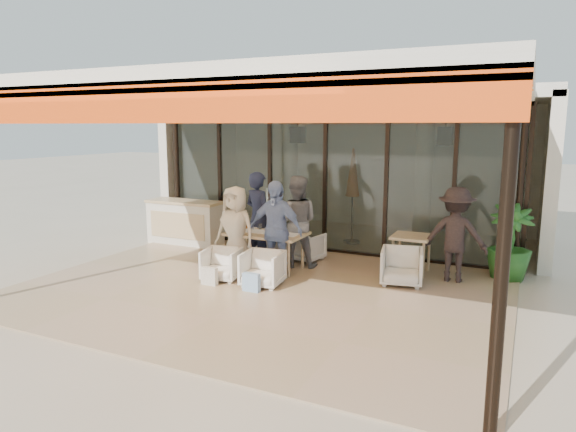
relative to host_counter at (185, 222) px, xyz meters
The scene contains 21 objects.
ground 4.02m from the host_counter, 35.19° to the right, with size 70.00×70.00×0.00m, color #C6B293.
terrace_floor 4.02m from the host_counter, 35.19° to the right, with size 8.00×6.00×0.01m, color tan.
terrace_structure 4.95m from the host_counter, 38.18° to the right, with size 8.00×6.00×3.40m.
glass_storefront 3.50m from the host_counter, 12.22° to the left, with size 8.08×0.10×3.20m.
interior_block 4.76m from the host_counter, 42.78° to the left, with size 9.05×3.62×3.52m.
host_counter is the anchor object (origin of this frame).
dining_table 2.99m from the host_counter, 22.23° to the right, with size 1.50×0.90×0.93m.
chair_far_left 2.37m from the host_counter, ahead, with size 0.67×0.63×0.69m, color white.
chair_far_right 3.20m from the host_counter, ahead, with size 0.64×0.60×0.65m, color white.
chair_near_left 3.15m from the host_counter, 41.57° to the right, with size 0.63×0.59×0.65m, color white.
chair_near_right 3.82m from the host_counter, 33.17° to the right, with size 0.67×0.62×0.69m, color white.
diner_navy 2.48m from the host_counter, 16.27° to the right, with size 0.68×0.45×1.86m, color #192038.
diner_grey 3.29m from the host_counter, 12.14° to the right, with size 0.88×0.69×1.82m, color #5E5D62.
diner_cream 2.85m from the host_counter, 34.00° to the right, with size 0.81×0.53×1.66m, color beige.
diner_periwinkle 3.58m from the host_counter, 26.43° to the right, with size 1.06×0.44×1.81m, color #6C82B4.
tote_bag_cream 3.44m from the host_counter, 46.59° to the right, with size 0.30×0.10×0.34m, color silver.
tote_bag_blue 4.06m from the host_counter, 37.91° to the right, with size 0.30×0.10×0.34m, color #99BFD8.
side_table 5.37m from the host_counter, ahead, with size 0.70×0.70×0.74m.
side_chair 5.45m from the host_counter, 10.16° to the right, with size 0.71×0.66×0.73m, color white.
standing_woman 6.18m from the host_counter, ahead, with size 1.11×0.64×1.72m, color black.
potted_palm 7.04m from the host_counter, ahead, with size 0.78×0.78×1.38m, color #1E5919.
Camera 1 is at (4.04, -7.39, 2.77)m, focal length 32.00 mm.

